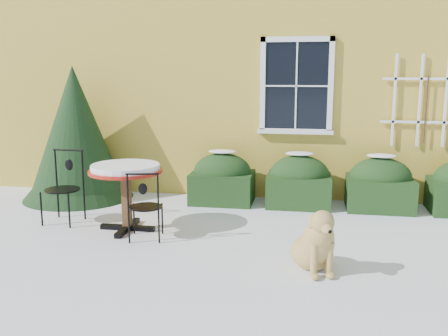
% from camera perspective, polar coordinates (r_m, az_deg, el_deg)
% --- Properties ---
extents(ground, '(80.00, 80.00, 0.00)m').
position_cam_1_polar(ground, '(6.18, -1.62, -9.95)').
color(ground, white).
rests_on(ground, ground).
extents(house, '(12.40, 8.40, 6.40)m').
position_cam_1_polar(house, '(12.76, 4.83, 15.38)').
color(house, gold).
rests_on(house, ground).
extents(hedge_row, '(4.95, 0.80, 0.91)m').
position_cam_1_polar(hedge_row, '(8.42, 13.00, -1.74)').
color(hedge_row, black).
rests_on(hedge_row, ground).
extents(evergreen_shrub, '(1.92, 1.92, 2.32)m').
position_cam_1_polar(evergreen_shrub, '(9.14, -16.52, 2.45)').
color(evergreen_shrub, black).
rests_on(evergreen_shrub, ground).
extents(bistro_table, '(1.02, 1.02, 0.95)m').
position_cam_1_polar(bistro_table, '(7.06, -11.18, -0.86)').
color(bistro_table, black).
rests_on(bistro_table, ground).
extents(patio_chair_near, '(0.49, 0.48, 0.94)m').
position_cam_1_polar(patio_chair_near, '(6.69, -9.01, -4.26)').
color(patio_chair_near, black).
rests_on(patio_chair_near, ground).
extents(patio_chair_far, '(0.51, 0.51, 1.07)m').
position_cam_1_polar(patio_chair_far, '(7.76, -17.83, -2.04)').
color(patio_chair_far, black).
rests_on(patio_chair_far, ground).
extents(dog, '(0.64, 0.85, 0.77)m').
position_cam_1_polar(dog, '(5.71, 10.46, -8.63)').
color(dog, tan).
rests_on(dog, ground).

